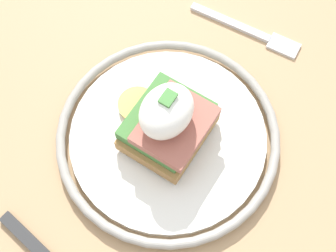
# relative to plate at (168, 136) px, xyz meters

# --- Properties ---
(dining_table) EXTENTS (1.12, 0.73, 0.76)m
(dining_table) POSITION_rel_plate_xyz_m (0.04, 0.01, -0.13)
(dining_table) COLOR tan
(dining_table) RESTS_ON ground_plane
(plate) EXTENTS (0.24, 0.24, 0.02)m
(plate) POSITION_rel_plate_xyz_m (0.00, 0.00, 0.00)
(plate) COLOR silver
(plate) RESTS_ON dining_table
(sandwich) EXTENTS (0.09, 0.10, 0.08)m
(sandwich) POSITION_rel_plate_xyz_m (0.00, -0.00, 0.04)
(sandwich) COLOR #9E703D
(sandwich) RESTS_ON plate
(fork) EXTENTS (0.03, 0.14, 0.00)m
(fork) POSITION_rel_plate_xyz_m (-0.17, 0.01, -0.01)
(fork) COLOR silver
(fork) RESTS_ON dining_table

